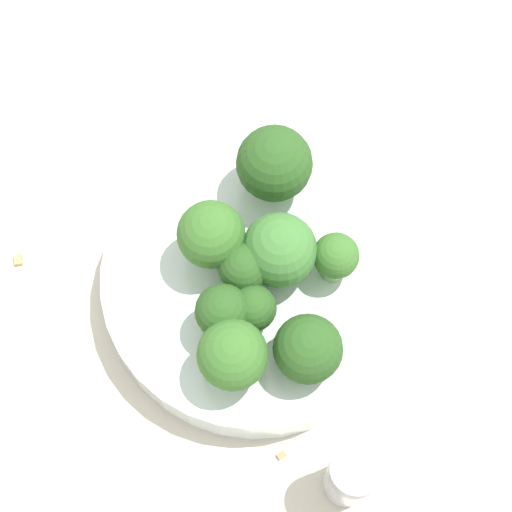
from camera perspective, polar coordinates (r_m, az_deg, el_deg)
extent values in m
plane|color=beige|center=(0.65, 0.00, -2.37)|extent=(3.00, 3.00, 0.00)
cylinder|color=silver|center=(0.63, 0.00, -1.78)|extent=(0.23, 0.23, 0.04)
cylinder|color=#8EB770|center=(0.61, 1.52, -0.35)|extent=(0.02, 0.02, 0.02)
sphere|color=#3D7533|center=(0.59, 1.57, 0.40)|extent=(0.05, 0.05, 0.05)
cylinder|color=#7A9E5B|center=(0.63, 1.19, 5.16)|extent=(0.02, 0.02, 0.03)
sphere|color=#28511E|center=(0.61, 1.23, 6.19)|extent=(0.06, 0.06, 0.06)
cylinder|color=#8EB770|center=(0.61, -2.91, 0.55)|extent=(0.02, 0.02, 0.03)
sphere|color=#386B28|center=(0.58, -3.02, 1.45)|extent=(0.05, 0.05, 0.05)
cylinder|color=#7A9E5B|center=(0.59, -2.17, -4.30)|extent=(0.02, 0.02, 0.03)
sphere|color=#28511E|center=(0.57, -2.24, -3.71)|extent=(0.04, 0.04, 0.04)
cylinder|color=#7A9E5B|center=(0.59, 3.38, -6.69)|extent=(0.02, 0.02, 0.02)
sphere|color=#28511E|center=(0.57, 3.48, -6.20)|extent=(0.05, 0.05, 0.05)
cylinder|color=#84AD66|center=(0.61, 5.21, -0.59)|extent=(0.03, 0.03, 0.02)
sphere|color=#386B28|center=(0.59, 5.35, 0.02)|extent=(0.03, 0.03, 0.03)
cylinder|color=#8EB770|center=(0.60, -0.74, -1.51)|extent=(0.02, 0.02, 0.03)
sphere|color=#28511E|center=(0.58, -0.76, -0.87)|extent=(0.04, 0.04, 0.04)
cylinder|color=#7A9E5B|center=(0.59, -0.19, -3.99)|extent=(0.02, 0.02, 0.02)
sphere|color=#28511E|center=(0.58, -0.20, -3.48)|extent=(0.03, 0.03, 0.03)
cylinder|color=#7A9E5B|center=(0.58, -1.52, -7.17)|extent=(0.02, 0.02, 0.03)
sphere|color=#386B28|center=(0.56, -1.57, -6.60)|extent=(0.05, 0.05, 0.05)
cylinder|color=#B2B7BC|center=(0.59, 6.23, -14.52)|extent=(0.03, 0.03, 0.06)
cylinder|color=gray|center=(0.56, 6.62, -14.01)|extent=(0.03, 0.03, 0.02)
cube|color=#AD7F4C|center=(0.62, 1.71, -13.10)|extent=(0.01, 0.01, 0.01)
cube|color=tan|center=(0.68, -15.62, -0.20)|extent=(0.01, 0.01, 0.01)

